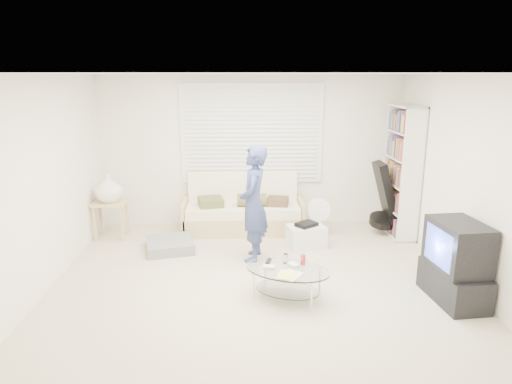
{
  "coord_description": "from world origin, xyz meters",
  "views": [
    {
      "loc": [
        -0.21,
        -5.26,
        2.49
      ],
      "look_at": [
        -0.0,
        0.3,
        1.05
      ],
      "focal_mm": 32.0,
      "sensor_mm": 36.0,
      "label": 1
    }
  ],
  "objects_px": {
    "tv_unit": "(456,263)",
    "coffee_table": "(287,275)",
    "futon_sofa": "(243,212)",
    "bookshelf": "(402,172)"
  },
  "relations": [
    {
      "from": "tv_unit",
      "to": "coffee_table",
      "type": "height_order",
      "value": "tv_unit"
    },
    {
      "from": "futon_sofa",
      "to": "bookshelf",
      "type": "xyz_separation_m",
      "value": [
        2.48,
        -0.27,
        0.71
      ]
    },
    {
      "from": "bookshelf",
      "to": "coffee_table",
      "type": "bearing_deg",
      "value": -133.48
    },
    {
      "from": "futon_sofa",
      "to": "coffee_table",
      "type": "bearing_deg",
      "value": -78.69
    },
    {
      "from": "futon_sofa",
      "to": "coffee_table",
      "type": "distance_m",
      "value": 2.43
    },
    {
      "from": "futon_sofa",
      "to": "bookshelf",
      "type": "relative_size",
      "value": 0.94
    },
    {
      "from": "futon_sofa",
      "to": "tv_unit",
      "type": "bearing_deg",
      "value": -46.64
    },
    {
      "from": "futon_sofa",
      "to": "tv_unit",
      "type": "height_order",
      "value": "futon_sofa"
    },
    {
      "from": "bookshelf",
      "to": "coffee_table",
      "type": "relative_size",
      "value": 1.8
    },
    {
      "from": "futon_sofa",
      "to": "tv_unit",
      "type": "xyz_separation_m",
      "value": [
        2.35,
        -2.49,
        0.14
      ]
    }
  ]
}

